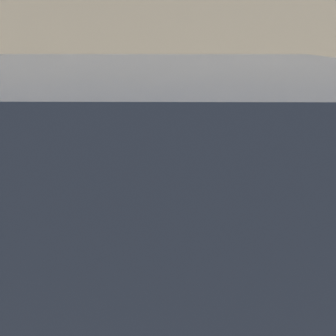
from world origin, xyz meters
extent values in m
cube|color=#9E9B96|center=(0.00, 2.20, 0.07)|extent=(24.00, 2.80, 0.14)
cylinder|color=#2D2D30|center=(-0.23, 1.11, 0.69)|extent=(0.07, 0.07, 1.09)
cube|color=black|center=(-0.23, 1.11, 1.40)|extent=(0.16, 0.12, 0.32)
cube|color=gray|center=(-0.23, 1.04, 1.42)|extent=(0.09, 0.01, 0.11)
cylinder|color=slate|center=(-0.23, 1.11, 1.62)|extent=(0.21, 0.10, 0.21)
cylinder|color=black|center=(0.10, 0.41, 0.35)|extent=(0.72, 0.25, 0.71)
camera|label=1|loc=(-0.06, -1.80, 1.91)|focal=50.00mm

